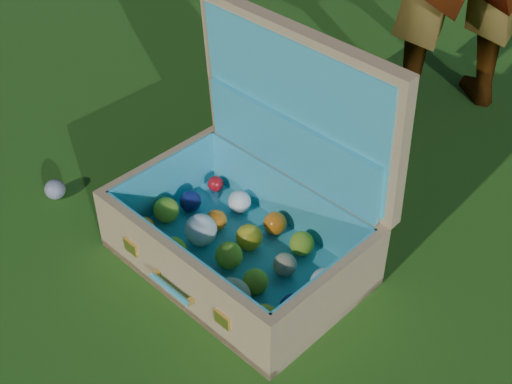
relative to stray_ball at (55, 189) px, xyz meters
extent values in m
plane|color=#215114|center=(0.54, 0.12, -0.03)|extent=(60.00, 60.00, 0.00)
sphere|color=teal|center=(0.00, 0.00, 0.00)|extent=(0.06, 0.06, 0.06)
cube|color=tan|center=(0.64, 0.08, -0.02)|extent=(0.75, 0.57, 0.02)
cube|color=tan|center=(0.60, -0.13, 0.07)|extent=(0.67, 0.15, 0.20)
cube|color=tan|center=(0.68, 0.29, 0.07)|extent=(0.67, 0.15, 0.20)
cube|color=tan|center=(0.32, 0.14, 0.07)|extent=(0.10, 0.40, 0.20)
cube|color=tan|center=(0.96, 0.02, 0.07)|extent=(0.10, 0.40, 0.20)
cube|color=teal|center=(0.64, 0.08, 0.00)|extent=(0.69, 0.51, 0.01)
cube|color=teal|center=(0.61, -0.12, 0.08)|extent=(0.62, 0.12, 0.18)
cube|color=teal|center=(0.68, 0.27, 0.08)|extent=(0.62, 0.12, 0.18)
cube|color=teal|center=(0.34, 0.14, 0.08)|extent=(0.08, 0.40, 0.18)
cube|color=teal|center=(0.95, 0.02, 0.08)|extent=(0.08, 0.40, 0.18)
cube|color=tan|center=(0.69, 0.31, 0.40)|extent=(0.68, 0.19, 0.45)
cube|color=teal|center=(0.68, 0.28, 0.40)|extent=(0.62, 0.15, 0.40)
cube|color=#38A3B7|center=(0.68, 0.28, 0.27)|extent=(0.60, 0.14, 0.19)
cube|color=#F2C659|center=(0.42, -0.11, 0.07)|extent=(0.05, 0.02, 0.04)
cube|color=#F2C659|center=(0.78, -0.18, 0.07)|extent=(0.05, 0.02, 0.04)
cylinder|color=#38A3B7|center=(0.60, -0.16, 0.05)|extent=(0.15, 0.04, 0.02)
cube|color=#F2C659|center=(0.53, -0.14, 0.05)|extent=(0.02, 0.02, 0.01)
cube|color=#F2C659|center=(0.67, -0.17, 0.05)|extent=(0.02, 0.02, 0.01)
sphere|color=orange|center=(0.37, 0.00, 0.03)|extent=(0.06, 0.06, 0.06)
sphere|color=#98BF2E|center=(0.50, -0.03, 0.04)|extent=(0.07, 0.07, 0.07)
sphere|color=#98BF2E|center=(0.62, -0.07, 0.03)|extent=(0.07, 0.07, 0.07)
sphere|color=#C4B08A|center=(0.75, -0.10, 0.05)|extent=(0.10, 0.10, 0.10)
sphere|color=gold|center=(0.86, -0.12, 0.05)|extent=(0.09, 0.09, 0.09)
sphere|color=#98BF2E|center=(0.38, 0.09, 0.04)|extent=(0.08, 0.08, 0.08)
sphere|color=silver|center=(0.53, 0.07, 0.05)|extent=(0.09, 0.09, 0.09)
sphere|color=#98BF2E|center=(0.64, 0.03, 0.04)|extent=(0.08, 0.08, 0.08)
sphere|color=#98BF2E|center=(0.76, 0.00, 0.03)|extent=(0.07, 0.07, 0.07)
sphere|color=#0F164B|center=(0.89, -0.03, 0.04)|extent=(0.08, 0.08, 0.08)
sphere|color=#0F164B|center=(0.41, 0.16, 0.03)|extent=(0.07, 0.07, 0.07)
sphere|color=orange|center=(0.53, 0.14, 0.03)|extent=(0.06, 0.06, 0.06)
sphere|color=gold|center=(0.65, 0.12, 0.04)|extent=(0.08, 0.08, 0.08)
sphere|color=#C4B08A|center=(0.79, 0.09, 0.03)|extent=(0.07, 0.07, 0.07)
sphere|color=silver|center=(0.92, 0.09, 0.04)|extent=(0.08, 0.08, 0.08)
sphere|color=#A90D13|center=(0.42, 0.28, 0.02)|extent=(0.05, 0.05, 0.05)
sphere|color=silver|center=(0.54, 0.24, 0.03)|extent=(0.07, 0.07, 0.07)
sphere|color=orange|center=(0.68, 0.22, 0.03)|extent=(0.07, 0.07, 0.07)
sphere|color=#98BF2E|center=(0.79, 0.19, 0.03)|extent=(0.07, 0.07, 0.07)
camera|label=1|loc=(1.48, -1.08, 1.42)|focal=50.00mm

